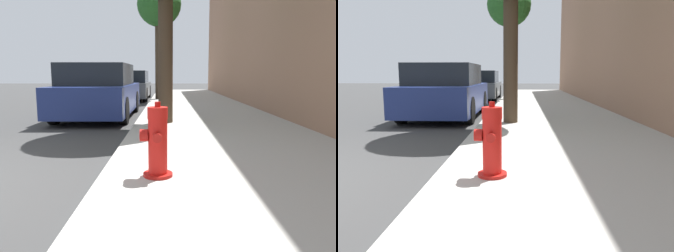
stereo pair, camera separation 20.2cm
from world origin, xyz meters
The scene contains 5 objects.
sidewalk_slab centered at (3.83, 0.00, 0.06)m, with size 3.53×40.00×0.13m.
fire_hydrant centered at (2.69, 0.36, 0.48)m, with size 0.34×0.34×0.79m.
parked_car_near centered at (0.91, 6.06, 0.71)m, with size 1.88×4.19×1.47m.
parked_car_mid centered at (1.00, 12.62, 0.65)m, with size 1.82×4.21×1.35m.
street_tree_far centered at (2.43, 11.37, 3.97)m, with size 1.87×1.87×4.92m.
Camera 1 is at (2.81, -2.98, 1.19)m, focal length 35.00 mm.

